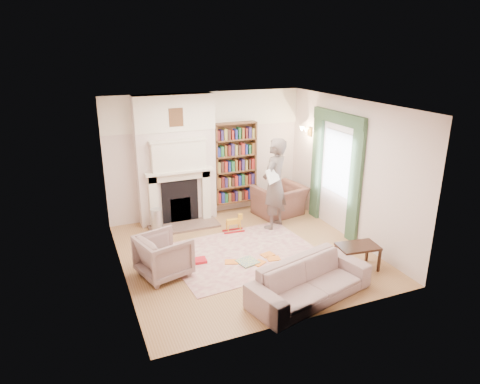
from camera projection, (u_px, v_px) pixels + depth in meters
name	position (u px, v px, depth m)	size (l,w,h in m)	color
floor	(245.00, 253.00, 8.16)	(4.50, 4.50, 0.00)	brown
ceiling	(246.00, 105.00, 7.24)	(4.50, 4.50, 0.00)	white
wall_back	(206.00, 155.00, 9.67)	(4.50, 4.50, 0.00)	silver
wall_front	(311.00, 231.00, 5.74)	(4.50, 4.50, 0.00)	silver
wall_left	(117.00, 199.00, 6.89)	(4.50, 4.50, 0.00)	silver
wall_right	(349.00, 170.00, 8.51)	(4.50, 4.50, 0.00)	silver
fireplace	(176.00, 161.00, 9.23)	(1.70, 0.58, 2.80)	silver
bookcase	(235.00, 163.00, 9.86)	(1.00, 0.24, 1.85)	brown
window	(337.00, 163.00, 8.84)	(0.02, 0.90, 1.30)	silver
curtain_left	(355.00, 184.00, 8.30)	(0.07, 0.32, 2.40)	#2E4830
curtain_right	(317.00, 166.00, 9.52)	(0.07, 0.32, 2.40)	#2E4830
pelmet	(339.00, 118.00, 8.52)	(0.09, 1.70, 0.24)	#2E4830
wall_sconce	(302.00, 132.00, 9.58)	(0.20, 0.24, 0.24)	gold
rug	(244.00, 253.00, 8.12)	(2.72, 2.09, 0.01)	beige
armchair_reading	(279.00, 200.00, 9.90)	(1.06, 0.93, 0.69)	#4C3228
armchair_left	(164.00, 256.00, 7.27)	(0.78, 0.81, 0.73)	gray
sofa	(310.00, 281.00, 6.63)	(2.03, 0.79, 0.59)	#B09F91
man_reading	(274.00, 184.00, 9.00)	(0.72, 0.47, 1.97)	#594C47
newspaper	(273.00, 175.00, 8.69)	(0.42, 0.02, 0.29)	white
coffee_table	(357.00, 257.00, 7.52)	(0.70, 0.45, 0.45)	black
paraffin_heater	(157.00, 222.00, 8.90)	(0.24, 0.24, 0.55)	#B0B2B8
rocking_horse	(233.00, 223.00, 9.00)	(0.45, 0.18, 0.40)	gold
board_game	(248.00, 262.00, 7.77)	(0.34, 0.34, 0.03)	#DDD14E
game_box_lid	(197.00, 261.00, 7.78)	(0.33, 0.22, 0.05)	#B51420
comic_annuals	(258.00, 259.00, 7.87)	(1.04, 0.49, 0.02)	red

